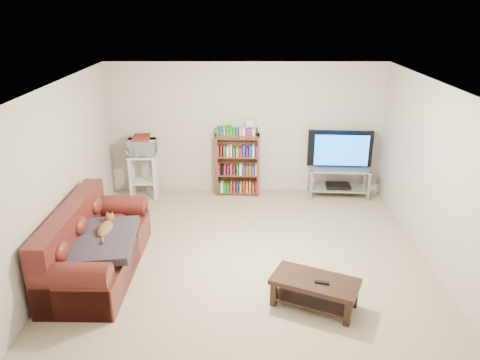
{
  "coord_description": "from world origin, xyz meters",
  "views": [
    {
      "loc": [
        -0.08,
        -5.8,
        3.37
      ],
      "look_at": [
        -0.1,
        0.4,
        1.0
      ],
      "focal_mm": 35.0,
      "sensor_mm": 36.0,
      "label": 1
    }
  ],
  "objects_px": {
    "coffee_table": "(315,288)",
    "tv_stand": "(339,177)",
    "bookshelf": "(238,164)",
    "sofa": "(92,250)"
  },
  "relations": [
    {
      "from": "coffee_table",
      "to": "tv_stand",
      "type": "relative_size",
      "value": 1.0
    },
    {
      "from": "tv_stand",
      "to": "bookshelf",
      "type": "xyz_separation_m",
      "value": [
        -1.85,
        0.07,
        0.23
      ]
    },
    {
      "from": "tv_stand",
      "to": "coffee_table",
      "type": "bearing_deg",
      "value": -101.5
    },
    {
      "from": "sofa",
      "to": "tv_stand",
      "type": "relative_size",
      "value": 1.94
    },
    {
      "from": "tv_stand",
      "to": "sofa",
      "type": "bearing_deg",
      "value": -141.1
    },
    {
      "from": "coffee_table",
      "to": "tv_stand",
      "type": "distance_m",
      "value": 3.51
    },
    {
      "from": "tv_stand",
      "to": "bookshelf",
      "type": "bearing_deg",
      "value": -178.42
    },
    {
      "from": "tv_stand",
      "to": "bookshelf",
      "type": "relative_size",
      "value": 0.97
    },
    {
      "from": "sofa",
      "to": "bookshelf",
      "type": "height_order",
      "value": "bookshelf"
    },
    {
      "from": "sofa",
      "to": "coffee_table",
      "type": "distance_m",
      "value": 2.92
    }
  ]
}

